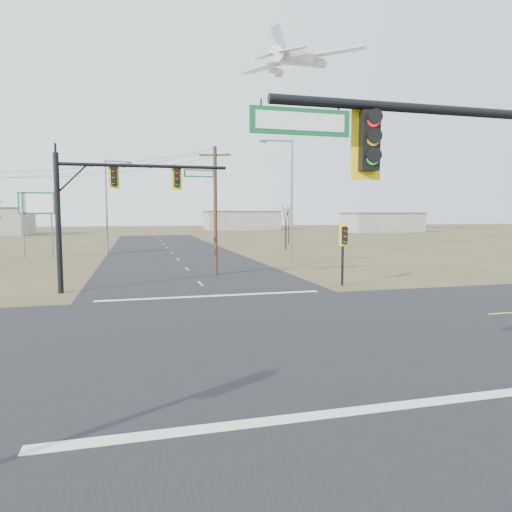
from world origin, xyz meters
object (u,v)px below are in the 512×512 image
(mast_arm_far, at_px, (111,194))
(streetlight_a, at_px, (289,194))
(highway_sign, at_px, (37,212))
(bare_tree_d, at_px, (289,212))
(streetlight_c, at_px, (109,201))
(utility_pole_near, at_px, (215,209))
(bare_tree_c, at_px, (286,212))
(pedestal_signal_ne, at_px, (344,240))

(mast_arm_far, bearing_deg, streetlight_a, 42.54)
(highway_sign, height_order, bare_tree_d, highway_sign)
(streetlight_c, xyz_separation_m, bare_tree_d, (24.43, 11.13, -1.04))
(utility_pole_near, bearing_deg, bare_tree_d, 62.60)
(mast_arm_far, distance_m, streetlight_c, 25.15)
(mast_arm_far, xyz_separation_m, streetlight_a, (14.75, 12.34, 0.69))
(utility_pole_near, bearing_deg, streetlight_a, 42.08)
(highway_sign, height_order, bare_tree_c, highway_sign)
(pedestal_signal_ne, relative_size, highway_sign, 0.58)
(streetlight_c, bearing_deg, bare_tree_d, 15.37)
(highway_sign, distance_m, bare_tree_d, 34.03)
(highway_sign, relative_size, streetlight_c, 0.64)
(utility_pole_near, distance_m, bare_tree_d, 35.01)
(mast_arm_far, bearing_deg, pedestal_signal_ne, -4.13)
(pedestal_signal_ne, distance_m, streetlight_a, 14.40)
(bare_tree_d, bearing_deg, mast_arm_far, -122.29)
(bare_tree_d, bearing_deg, utility_pole_near, -117.40)
(utility_pole_near, xyz_separation_m, highway_sign, (-15.00, 17.29, -0.15))
(streetlight_c, height_order, bare_tree_d, streetlight_c)
(pedestal_signal_ne, xyz_separation_m, highway_sign, (-21.76, 24.05, 1.78))
(pedestal_signal_ne, bearing_deg, streetlight_c, 141.17)
(highway_sign, bearing_deg, bare_tree_d, 31.79)
(utility_pole_near, xyz_separation_m, bare_tree_d, (16.11, 31.08, -0.02))
(mast_arm_far, relative_size, bare_tree_d, 1.62)
(mast_arm_far, height_order, highway_sign, mast_arm_far)
(mast_arm_far, distance_m, streetlight_a, 19.24)
(utility_pole_near, bearing_deg, mast_arm_far, -142.81)
(mast_arm_far, xyz_separation_m, bare_tree_d, (22.89, 36.23, -0.80))
(utility_pole_near, height_order, bare_tree_d, utility_pole_near)
(mast_arm_far, distance_m, pedestal_signal_ne, 13.91)
(streetlight_c, relative_size, bare_tree_d, 1.75)
(pedestal_signal_ne, height_order, utility_pole_near, utility_pole_near)
(streetlight_a, xyz_separation_m, bare_tree_d, (8.15, 23.89, -1.50))
(utility_pole_near, bearing_deg, bare_tree_c, 59.96)
(highway_sign, bearing_deg, streetlight_a, -15.87)
(streetlight_c, bearing_deg, streetlight_a, -47.20)
(bare_tree_c, bearing_deg, mast_arm_far, -125.79)
(pedestal_signal_ne, relative_size, bare_tree_c, 0.64)
(pedestal_signal_ne, distance_m, streetlight_c, 30.81)
(utility_pole_near, height_order, bare_tree_c, utility_pole_near)
(highway_sign, distance_m, streetlight_a, 25.14)
(highway_sign, distance_m, bare_tree_c, 27.78)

